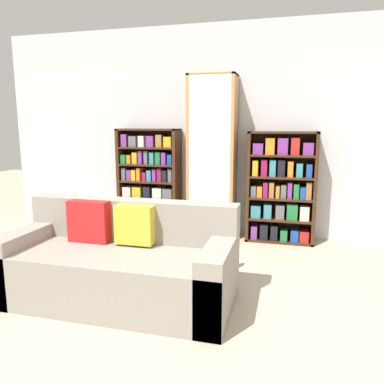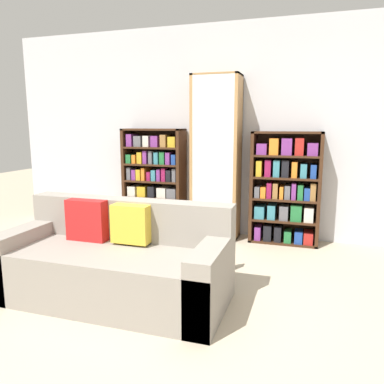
{
  "view_description": "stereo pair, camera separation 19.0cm",
  "coord_description": "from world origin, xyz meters",
  "px_view_note": "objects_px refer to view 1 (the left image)",
  "views": [
    {
      "loc": [
        0.8,
        -2.3,
        1.44
      ],
      "look_at": [
        -0.17,
        1.35,
        0.76
      ],
      "focal_mm": 35.0,
      "sensor_mm": 36.0,
      "label": 1
    },
    {
      "loc": [
        0.98,
        -2.25,
        1.44
      ],
      "look_at": [
        -0.17,
        1.35,
        0.76
      ],
      "focal_mm": 35.0,
      "sensor_mm": 36.0,
      "label": 2
    }
  ],
  "objects_px": {
    "couch": "(119,265)",
    "display_cabinet": "(212,159)",
    "bookshelf_right": "(281,188)",
    "wine_bottle": "(228,255)",
    "bookshelf_left": "(150,182)"
  },
  "relations": [
    {
      "from": "couch",
      "to": "display_cabinet",
      "type": "distance_m",
      "value": 2.13
    },
    {
      "from": "bookshelf_right",
      "to": "wine_bottle",
      "type": "xyz_separation_m",
      "value": [
        -0.46,
        -1.14,
        -0.51
      ]
    },
    {
      "from": "wine_bottle",
      "to": "bookshelf_left",
      "type": "bearing_deg",
      "value": 138.12
    },
    {
      "from": "bookshelf_left",
      "to": "couch",
      "type": "bearing_deg",
      "value": -76.02
    },
    {
      "from": "display_cabinet",
      "to": "wine_bottle",
      "type": "bearing_deg",
      "value": -70.19
    },
    {
      "from": "bookshelf_left",
      "to": "bookshelf_right",
      "type": "bearing_deg",
      "value": 0.01
    },
    {
      "from": "bookshelf_left",
      "to": "bookshelf_right",
      "type": "xyz_separation_m",
      "value": [
        1.73,
        0.0,
        -0.01
      ]
    },
    {
      "from": "display_cabinet",
      "to": "bookshelf_right",
      "type": "relative_size",
      "value": 1.5
    },
    {
      "from": "couch",
      "to": "display_cabinet",
      "type": "relative_size",
      "value": 0.92
    },
    {
      "from": "display_cabinet",
      "to": "wine_bottle",
      "type": "xyz_separation_m",
      "value": [
        0.4,
        -1.12,
        -0.86
      ]
    },
    {
      "from": "display_cabinet",
      "to": "wine_bottle",
      "type": "relative_size",
      "value": 5.29
    },
    {
      "from": "bookshelf_left",
      "to": "wine_bottle",
      "type": "xyz_separation_m",
      "value": [
        1.27,
        -1.14,
        -0.52
      ]
    },
    {
      "from": "couch",
      "to": "wine_bottle",
      "type": "relative_size",
      "value": 4.86
    },
    {
      "from": "wine_bottle",
      "to": "couch",
      "type": "bearing_deg",
      "value": -132.44
    },
    {
      "from": "couch",
      "to": "bookshelf_left",
      "type": "bearing_deg",
      "value": 103.98
    }
  ]
}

